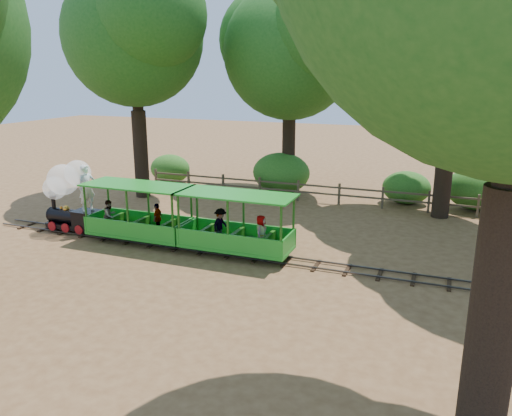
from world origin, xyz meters
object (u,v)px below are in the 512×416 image
(carriage_front, at_px, (137,221))
(fence, at_px, (318,191))
(locomotive, at_px, (69,191))
(carriage_rear, at_px, (236,232))

(carriage_front, xyz_separation_m, fence, (4.70, 8.03, -0.23))
(locomotive, bearing_deg, carriage_front, -1.80)
(carriage_front, height_order, carriage_rear, same)
(carriage_rear, xyz_separation_m, fence, (0.79, 7.99, -0.25))
(carriage_rear, distance_m, fence, 8.04)
(locomotive, distance_m, fence, 11.16)
(locomotive, relative_size, fence, 0.16)
(locomotive, distance_m, carriage_front, 3.20)
(locomotive, relative_size, carriage_rear, 0.73)
(fence, bearing_deg, carriage_front, -120.34)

